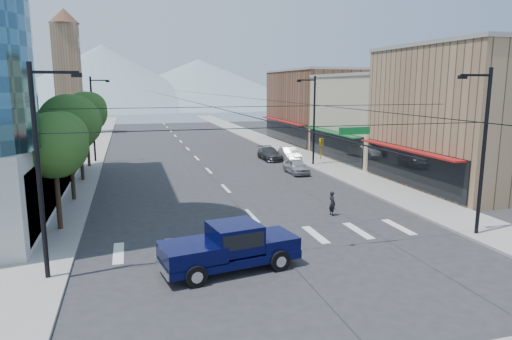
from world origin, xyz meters
The scene contains 21 objects.
ground centered at (0.00, 0.00, 0.00)m, with size 160.00×160.00×0.00m, color #28282B.
sidewalk_left centered at (-12.00, 40.00, 0.07)m, with size 4.00×120.00×0.15m, color gray.
sidewalk_right centered at (12.00, 40.00, 0.07)m, with size 4.00×120.00×0.15m, color gray.
shop_near centered at (20.00, 10.00, 5.50)m, with size 12.00×14.00×11.00m, color #8C6B4C.
shop_mid centered at (20.00, 24.00, 4.50)m, with size 12.00×14.00×9.00m, color tan.
shop_far centered at (20.00, 40.00, 5.00)m, with size 12.00×18.00×10.00m, color brown.
clock_tower centered at (-16.50, 62.00, 10.64)m, with size 4.80×4.80×20.40m.
mountain_left centered at (-15.00, 150.00, 11.00)m, with size 80.00×80.00×22.00m, color gray.
mountain_right centered at (20.00, 160.00, 9.00)m, with size 90.00×90.00×18.00m, color gray.
tree_near centered at (-11.07, 6.10, 4.99)m, with size 3.65×3.64×6.71m.
tree_midnear centered at (-11.07, 13.10, 5.59)m, with size 4.09×4.09×7.52m.
tree_midfar centered at (-11.07, 20.10, 4.99)m, with size 3.65×3.64×6.71m.
tree_far centered at (-11.07, 27.10, 5.59)m, with size 4.09×4.09×7.52m.
signal_rig centered at (0.19, -1.00, 4.64)m, with size 21.80×0.20×9.00m.
lamp_pole_nw centered at (-10.67, 30.00, 4.94)m, with size 2.00×0.25×9.00m.
lamp_pole_ne centered at (10.67, 22.00, 4.94)m, with size 2.00×0.25×9.00m.
pickup_truck centered at (-3.18, -1.94, 1.09)m, with size 6.47×3.21×2.10m.
pedestrian centered at (4.90, 4.78, 0.78)m, with size 0.57×0.37×1.56m, color black.
parked_car_near centered at (7.60, 18.41, 0.67)m, with size 1.59×3.95×1.34m, color #A4A3A8.
parked_car_mid centered at (9.40, 25.25, 0.75)m, with size 1.58×4.54×1.50m, color silver.
parked_car_far centered at (7.60, 26.70, 0.68)m, with size 1.89×4.66×1.35m, color #343336.
Camera 1 is at (-7.21, -20.72, 8.10)m, focal length 32.00 mm.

